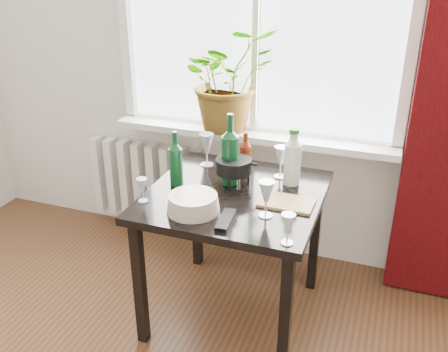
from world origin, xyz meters
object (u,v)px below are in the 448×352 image
(wineglass_back_left, at_px, (207,149))
(wineglass_front_left, at_px, (142,190))
(radiator, at_px, (147,181))
(bottle_amber, at_px, (245,154))
(tv_remote, at_px, (226,220))
(table, at_px, (235,209))
(fondue_pot, at_px, (234,172))
(wine_bottle_left, at_px, (176,158))
(cleaning_bottle, at_px, (293,156))
(wineglass_front_right, at_px, (266,199))
(potted_plant, at_px, (228,79))
(plate_stack, at_px, (193,203))
(wine_bottle_right, at_px, (230,149))
(cutting_board, at_px, (287,203))
(wineglass_back_center, at_px, (281,162))
(wineglass_far_right, at_px, (288,229))

(wineglass_back_left, bearing_deg, wineglass_front_left, -104.06)
(radiator, relative_size, wineglass_back_left, 4.23)
(bottle_amber, bearing_deg, tv_remote, -82.08)
(table, height_order, fondue_pot, fondue_pot)
(wineglass_front_left, xyz_separation_m, tv_remote, (0.44, -0.05, -0.05))
(wine_bottle_left, xyz_separation_m, bottle_amber, (0.30, 0.23, -0.02))
(cleaning_bottle, relative_size, wineglass_front_right, 1.71)
(bottle_amber, xyz_separation_m, fondue_pot, (-0.02, -0.13, -0.05))
(wineglass_front_right, xyz_separation_m, wineglass_back_left, (-0.46, 0.45, 0.01))
(wineglass_front_right, distance_m, wineglass_back_left, 0.64)
(bottle_amber, bearing_deg, potted_plant, 120.78)
(wineglass_back_left, relative_size, wineglass_front_left, 1.54)
(bottle_amber, bearing_deg, radiator, 153.48)
(radiator, relative_size, bottle_amber, 3.29)
(table, relative_size, wineglass_front_right, 4.78)
(table, height_order, plate_stack, plate_stack)
(plate_stack, bearing_deg, bottle_amber, 77.00)
(cleaning_bottle, relative_size, wineglass_front_left, 2.47)
(cleaning_bottle, xyz_separation_m, plate_stack, (-0.36, -0.44, -0.11))
(wine_bottle_right, relative_size, cutting_board, 1.48)
(wineglass_back_left, relative_size, fondue_pot, 0.90)
(radiator, distance_m, plate_stack, 1.21)
(wineglass_back_left, height_order, wineglass_front_left, wineglass_back_left)
(bottle_amber, bearing_deg, plate_stack, -103.00)
(table, relative_size, wineglass_back_center, 4.79)
(wineglass_back_center, bearing_deg, cleaning_bottle, -38.29)
(wine_bottle_right, bearing_deg, wine_bottle_left, -156.17)
(table, xyz_separation_m, wineglass_far_right, (0.35, -0.37, 0.16))
(wine_bottle_right, height_order, tv_remote, wine_bottle_right)
(potted_plant, bearing_deg, wineglass_back_center, -40.54)
(radiator, height_order, wine_bottle_left, wine_bottle_left)
(wineglass_front_right, bearing_deg, plate_stack, -168.25)
(plate_stack, relative_size, cutting_board, 0.96)
(potted_plant, height_order, wineglass_front_right, potted_plant)
(potted_plant, bearing_deg, wineglass_front_right, -59.78)
(wineglass_back_left, bearing_deg, wine_bottle_right, -41.49)
(wine_bottle_left, height_order, wineglass_back_left, wine_bottle_left)
(plate_stack, bearing_deg, tv_remote, -14.09)
(potted_plant, bearing_deg, cutting_board, -50.88)
(wine_bottle_left, bearing_deg, cutting_board, -1.63)
(wineglass_back_center, relative_size, plate_stack, 0.72)
(wineglass_back_center, relative_size, wineglass_back_left, 0.94)
(wineglass_far_right, bearing_deg, wineglass_front_right, 126.83)
(tv_remote, bearing_deg, wineglass_back_left, 113.73)
(wineglass_front_right, bearing_deg, cutting_board, 66.85)
(radiator, bearing_deg, wineglass_back_left, -31.15)
(wineglass_far_right, relative_size, wineglass_front_left, 1.14)
(cleaning_bottle, bearing_deg, table, -140.72)
(fondue_pot, bearing_deg, cleaning_bottle, 24.50)
(wine_bottle_left, distance_m, cutting_board, 0.60)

